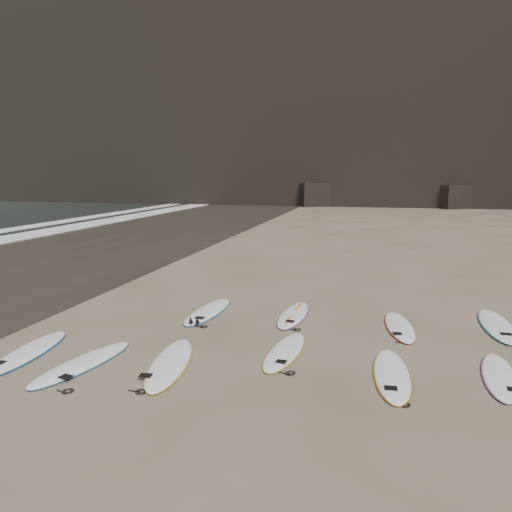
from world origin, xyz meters
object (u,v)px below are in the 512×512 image
at_px(surfboard_2, 285,351).
at_px(surfboard_7, 400,326).
at_px(surfboard_0, 83,363).
at_px(surfboard_6, 293,315).
at_px(surfboard_1, 170,363).
at_px(surfboard_5, 208,311).
at_px(surfboard_11, 29,351).
at_px(surfboard_3, 392,374).
at_px(surfboard_4, 499,376).
at_px(surfboard_8, 497,325).

height_order(surfboard_2, surfboard_7, surfboard_7).
height_order(surfboard_0, surfboard_6, surfboard_0).
bearing_deg(surfboard_1, surfboard_5, 87.12).
relative_size(surfboard_6, surfboard_11, 0.95).
distance_m(surfboard_0, surfboard_5, 4.07).
bearing_deg(surfboard_7, surfboard_11, -160.84).
xyz_separation_m(surfboard_3, surfboard_11, (-7.00, -0.54, 0.00)).
relative_size(surfboard_4, surfboard_6, 0.92).
height_order(surfboard_0, surfboard_5, surfboard_5).
bearing_deg(surfboard_11, surfboard_6, 33.37).
xyz_separation_m(surfboard_3, surfboard_4, (1.84, 0.37, -0.00)).
bearing_deg(surfboard_11, surfboard_7, 19.79).
height_order(surfboard_0, surfboard_2, surfboard_0).
xyz_separation_m(surfboard_2, surfboard_5, (-2.44, 2.39, 0.01)).
xyz_separation_m(surfboard_1, surfboard_7, (4.28, 3.36, -0.01)).
height_order(surfboard_1, surfboard_4, surfboard_1).
height_order(surfboard_6, surfboard_7, surfboard_6).
bearing_deg(surfboard_4, surfboard_0, -164.28).
relative_size(surfboard_2, surfboard_11, 0.91).
height_order(surfboard_1, surfboard_6, surfboard_1).
bearing_deg(surfboard_0, surfboard_7, 42.92).
bearing_deg(surfboard_1, surfboard_11, 171.55).
distance_m(surfboard_0, surfboard_2, 3.88).
xyz_separation_m(surfboard_3, surfboard_6, (-2.30, 3.28, -0.00)).
bearing_deg(surfboard_5, surfboard_0, -102.64).
bearing_deg(surfboard_5, surfboard_2, -40.99).
bearing_deg(surfboard_6, surfboard_7, -5.57).
distance_m(surfboard_6, surfboard_11, 6.06).
xyz_separation_m(surfboard_2, surfboard_7, (2.30, 2.23, 0.00)).
xyz_separation_m(surfboard_6, surfboard_7, (2.55, -0.36, -0.00)).
bearing_deg(surfboard_6, surfboard_3, -52.51).
bearing_deg(surfboard_8, surfboard_11, -156.27).
xyz_separation_m(surfboard_0, surfboard_5, (1.12, 3.92, 0.00)).
bearing_deg(surfboard_5, surfboard_4, -19.80).
xyz_separation_m(surfboard_4, surfboard_6, (-4.14, 2.91, 0.00)).
bearing_deg(surfboard_4, surfboard_6, 151.45).
height_order(surfboard_3, surfboard_8, surfboard_8).
bearing_deg(surfboard_11, surfboard_0, -17.75).
distance_m(surfboard_0, surfboard_11, 1.42).
xyz_separation_m(surfboard_1, surfboard_4, (5.87, 0.81, -0.01)).
distance_m(surfboard_0, surfboard_3, 5.68).
relative_size(surfboard_1, surfboard_6, 1.08).
bearing_deg(surfboard_8, surfboard_1, -148.11).
height_order(surfboard_2, surfboard_4, surfboard_2).
bearing_deg(surfboard_6, surfboard_11, -138.48).
bearing_deg(surfboard_4, surfboard_11, -167.59).
distance_m(surfboard_2, surfboard_11, 5.10).
height_order(surfboard_5, surfboard_8, surfboard_8).
distance_m(surfboard_3, surfboard_7, 2.93).
bearing_deg(surfboard_2, surfboard_1, -145.47).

